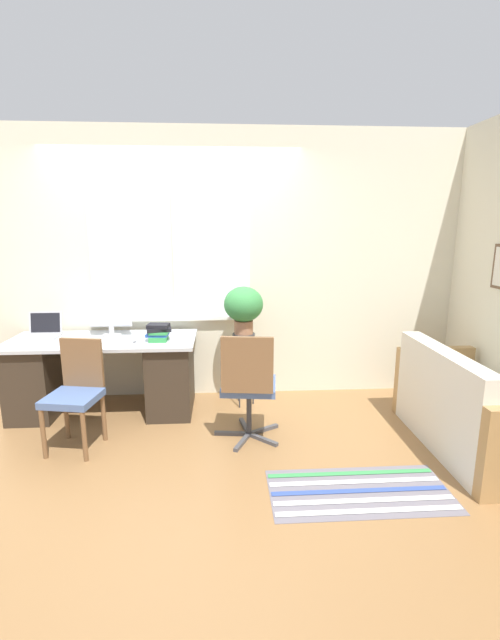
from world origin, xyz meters
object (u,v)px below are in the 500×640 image
object	(u,v)px
desk_chair_wooden	(76,391)
plant_stand	(244,345)
office_chair_swivel	(248,384)
couch_loveseat	(469,414)
book_stack	(159,332)
mouse	(135,340)
monitor	(110,309)
keyboard	(103,342)
potted_plant	(244,306)
laptop	(43,332)

from	to	relation	value
desk_chair_wooden	plant_stand	xyz separation A→B (m)	(1.38, 0.74, 0.14)
plant_stand	office_chair_swivel	bearing A→B (deg)	-89.84
plant_stand	couch_loveseat	bearing A→B (deg)	-28.88
book_stack	couch_loveseat	size ratio (longest dim) A/B	0.16
mouse	desk_chair_wooden	world-z (taller)	desk_chair_wooden
monitor	desk_chair_wooden	bearing A→B (deg)	-98.07
desk_chair_wooden	office_chair_swivel	xyz separation A→B (m)	(1.38, -0.00, 0.02)
keyboard	couch_loveseat	size ratio (longest dim) A/B	0.27
monitor	couch_loveseat	distance (m)	3.26
plant_stand	potted_plant	bearing A→B (deg)	0.00
laptop	book_stack	bearing A→B (deg)	-10.34
laptop	keyboard	size ratio (longest dim) A/B	0.76
office_chair_swivel	keyboard	bearing A→B (deg)	-15.12
keyboard	laptop	bearing A→B (deg)	157.77
potted_plant	monitor	bearing A→B (deg)	178.67
mouse	plant_stand	world-z (taller)	mouse
book_stack	laptop	bearing A→B (deg)	169.66
keyboard	desk_chair_wooden	distance (m)	0.59
laptop	monitor	world-z (taller)	monitor
couch_loveseat	monitor	bearing A→B (deg)	71.73
mouse	potted_plant	bearing A→B (deg)	11.49
monitor	keyboard	bearing A→B (deg)	-94.87
office_chair_swivel	desk_chair_wooden	bearing A→B (deg)	6.96
desk_chair_wooden	plant_stand	distance (m)	1.57
laptop	mouse	bearing A→B (deg)	-14.92
desk_chair_wooden	office_chair_swivel	world-z (taller)	office_chair_swivel
desk_chair_wooden	monitor	bearing A→B (deg)	92.23
monitor	office_chair_swivel	size ratio (longest dim) A/B	0.54
keyboard	desk_chair_wooden	xyz separation A→B (m)	(-0.09, -0.52, -0.26)
monitor	book_stack	distance (m)	0.55
office_chair_swivel	plant_stand	bearing A→B (deg)	-82.81
monitor	desk_chair_wooden	world-z (taller)	monitor
monitor	mouse	size ratio (longest dim) A/B	7.36
mouse	book_stack	bearing A→B (deg)	9.77
desk_chair_wooden	plant_stand	world-z (taller)	desk_chair_wooden
laptop	desk_chair_wooden	distance (m)	0.99
mouse	plant_stand	xyz separation A→B (m)	(1.01, 0.20, -0.13)
laptop	potted_plant	distance (m)	1.92
potted_plant	mouse	bearing A→B (deg)	-168.51
mouse	plant_stand	bearing A→B (deg)	11.49
couch_loveseat	plant_stand	bearing A→B (deg)	61.12
laptop	desk_chair_wooden	size ratio (longest dim) A/B	0.35
mouse	book_stack	size ratio (longest dim) A/B	0.28
monitor	couch_loveseat	size ratio (longest dim) A/B	0.34
desk_chair_wooden	office_chair_swivel	distance (m)	1.38
keyboard	plant_stand	xyz separation A→B (m)	(1.29, 0.22, -0.12)
keyboard	potted_plant	xyz separation A→B (m)	(1.29, 0.22, 0.27)
desk_chair_wooden	office_chair_swivel	bearing A→B (deg)	10.22
book_stack	plant_stand	xyz separation A→B (m)	(0.79, 0.17, -0.19)
plant_stand	book_stack	bearing A→B (deg)	-168.04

